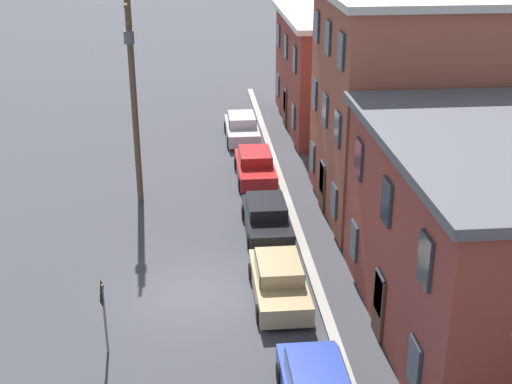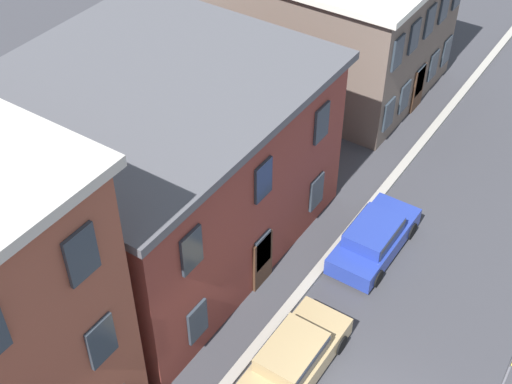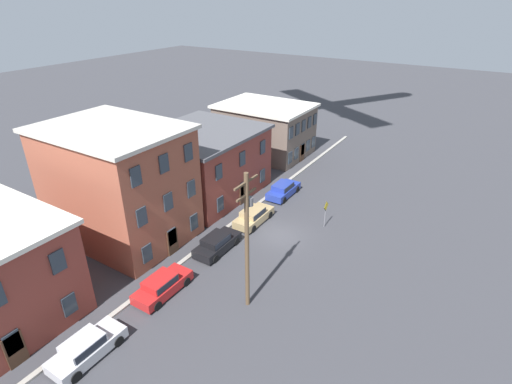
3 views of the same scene
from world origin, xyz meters
The scene contains 12 objects.
ground_plane centered at (0.00, 0.00, 0.00)m, with size 200.00×200.00×0.00m, color #38383D.
kerb_strip centered at (0.00, 4.50, 0.08)m, with size 56.00×0.36×0.16m, color #9E998E.
apartment_midblock centered at (-6.89, 11.40, 4.87)m, with size 8.53×11.33×9.71m.
apartment_far centered at (3.21, 10.81, 3.35)m, with size 11.65×10.14×6.68m.
apartment_annex centered at (16.44, 11.40, 3.20)m, with size 8.61×11.32×6.37m.
car_silver centered at (-17.23, 3.08, 0.75)m, with size 4.40×1.92×1.43m.
car_red centered at (-10.92, 3.27, 0.75)m, with size 4.40×1.92×1.43m.
car_black centered at (-4.73, 3.19, 0.75)m, with size 4.40×1.92×1.43m.
car_tan centered at (0.58, 3.04, 0.75)m, with size 4.40×1.92×1.43m.
car_blue centered at (6.76, 3.34, 0.75)m, with size 4.40×1.92×1.43m.
caution_sign centered at (3.32, -2.76, 1.74)m, with size 0.95×0.08×2.61m.
utility_pole centered at (-8.61, -2.35, 5.45)m, with size 2.40×0.44×9.72m.
Camera 3 is at (-25.93, -13.86, 18.92)m, focal length 28.00 mm.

